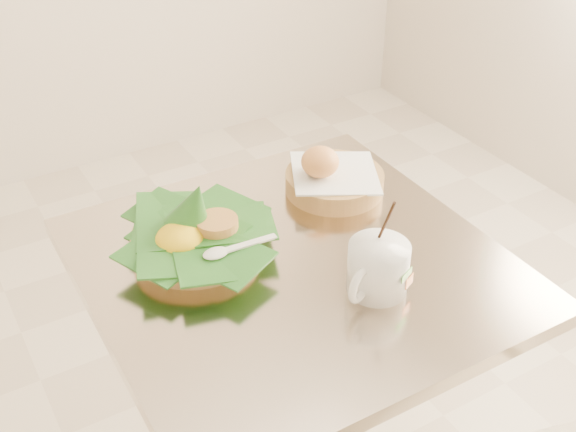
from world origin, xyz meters
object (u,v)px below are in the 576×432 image
rice_basket (195,233)px  coffee_mug (377,268)px  bread_basket (332,178)px  cafe_table (293,351)px

rice_basket → coffee_mug: 0.33m
bread_basket → coffee_mug: size_ratio=1.29×
cafe_table → coffee_mug: bearing=-60.3°
rice_basket → coffee_mug: coffee_mug is taller
cafe_table → bread_basket: size_ratio=3.31×
bread_basket → cafe_table: bearing=-139.2°
rice_basket → coffee_mug: bearing=-49.9°
cafe_table → rice_basket: 0.31m
rice_basket → bread_basket: size_ratio=1.25×
cafe_table → bread_basket: bread_basket is taller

